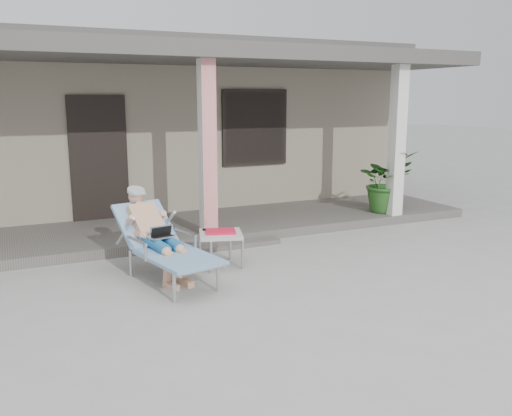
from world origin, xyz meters
name	(u,v)px	position (x,y,z in m)	size (l,w,h in m)	color
ground	(271,288)	(0.00, 0.00, 0.00)	(60.00, 60.00, 0.00)	#9E9E99
house	(140,123)	(0.00, 6.50, 1.67)	(10.40, 5.40, 3.30)	gray
porch_deck	(192,228)	(0.00, 3.00, 0.07)	(10.00, 2.00, 0.15)	#605B56
porch_overhang	(189,60)	(0.00, 2.95, 2.79)	(10.00, 2.30, 2.85)	silver
porch_step	(216,247)	(0.00, 1.85, 0.04)	(2.00, 0.30, 0.07)	#605B56
lounger	(159,222)	(-1.07, 0.93, 0.71)	(1.03, 1.84, 1.16)	#B7B7BC
side_table	(221,236)	(-0.23, 1.05, 0.42)	(0.69, 0.69, 0.49)	beige
potted_palm	(386,181)	(3.53, 2.45, 0.71)	(1.01, 0.87, 1.12)	#26591E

